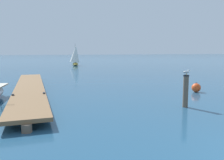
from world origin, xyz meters
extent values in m
cube|color=brown|center=(-5.99, 13.64, 0.37)|extent=(2.69, 16.68, 0.16)
cylinder|color=brown|center=(-6.44, 5.34, 0.15)|extent=(0.36, 0.36, 0.29)
cylinder|color=brown|center=(-6.14, 10.87, 0.15)|extent=(0.36, 0.36, 0.29)
cylinder|color=brown|center=(-5.84, 16.40, 0.15)|extent=(0.36, 0.36, 0.29)
cylinder|color=brown|center=(-5.54, 21.93, 0.15)|extent=(0.36, 0.36, 0.29)
cube|color=#333338|center=(-6.97, 10.36, 0.49)|extent=(0.13, 0.21, 0.08)
cube|color=#333338|center=(-5.37, 10.27, 0.49)|extent=(0.13, 0.21, 0.08)
cylinder|color=brown|center=(1.09, 6.31, 0.81)|extent=(0.26, 0.26, 1.63)
cylinder|color=#28282D|center=(1.09, 6.31, 1.60)|extent=(0.30, 0.30, 0.06)
cylinder|color=gold|center=(1.10, 6.33, 1.66)|extent=(0.01, 0.01, 0.07)
cylinder|color=gold|center=(1.09, 6.28, 1.66)|extent=(0.01, 0.01, 0.07)
ellipsoid|color=white|center=(1.09, 6.31, 1.77)|extent=(0.30, 0.18, 0.13)
ellipsoid|color=silver|center=(1.09, 6.37, 1.78)|extent=(0.24, 0.08, 0.09)
ellipsoid|color=#383838|center=(0.98, 6.38, 1.77)|extent=(0.07, 0.04, 0.04)
ellipsoid|color=silver|center=(1.06, 6.26, 1.78)|extent=(0.24, 0.08, 0.09)
ellipsoid|color=#383838|center=(0.96, 6.29, 1.77)|extent=(0.07, 0.04, 0.04)
cone|color=white|center=(0.95, 6.34, 1.77)|extent=(0.09, 0.09, 0.07)
sphere|color=white|center=(1.21, 6.28, 1.85)|extent=(0.08, 0.08, 0.08)
cone|color=gold|center=(1.26, 6.27, 1.85)|extent=(0.05, 0.03, 0.02)
sphere|color=#E04C1E|center=(4.67, 9.57, 0.31)|extent=(0.62, 0.62, 0.62)
torus|color=black|center=(4.67, 9.57, 0.62)|extent=(0.14, 0.02, 0.14)
ellipsoid|color=gold|center=(3.83, 42.78, 0.30)|extent=(1.89, 3.92, 0.60)
cylinder|color=#B2ADA3|center=(3.85, 42.87, 2.48)|extent=(0.08, 0.08, 3.76)
cone|color=silver|center=(3.77, 42.53, 2.29)|extent=(2.56, 2.32, 3.38)
camera|label=1|loc=(-6.58, -2.99, 2.79)|focal=37.36mm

